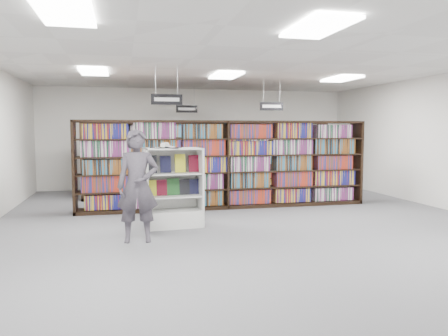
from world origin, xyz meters
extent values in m
plane|color=#56565B|center=(0.00, 0.00, 0.00)|extent=(12.00, 12.00, 0.00)
cube|color=silver|center=(0.00, 0.00, 3.20)|extent=(10.00, 12.00, 0.10)
cube|color=white|center=(0.00, 6.00, 1.60)|extent=(10.00, 0.10, 3.20)
cube|color=black|center=(0.00, 2.00, 1.05)|extent=(7.00, 0.60, 2.10)
cube|color=maroon|center=(0.00, 2.00, 1.05)|extent=(6.88, 0.42, 1.98)
cube|color=black|center=(0.00, 4.00, 1.05)|extent=(7.00, 0.60, 2.10)
cube|color=maroon|center=(0.00, 4.00, 1.05)|extent=(6.88, 0.42, 1.98)
cube|color=black|center=(0.00, 5.70, 1.05)|extent=(7.00, 0.60, 2.10)
cube|color=maroon|center=(0.00, 5.70, 1.05)|extent=(6.88, 0.42, 1.98)
cylinder|color=#B2B2B7|center=(-1.73, 1.00, 2.91)|extent=(0.01, 0.01, 0.58)
cylinder|color=#B2B2B7|center=(-1.27, 1.00, 2.91)|extent=(0.01, 0.01, 0.58)
cube|color=black|center=(-1.50, 1.00, 2.51)|extent=(0.65, 0.02, 0.22)
cube|color=silver|center=(-1.50, 0.99, 2.51)|extent=(0.52, 0.00, 0.08)
cylinder|color=#B2B2B7|center=(1.27, 3.00, 2.91)|extent=(0.01, 0.01, 0.58)
cylinder|color=#B2B2B7|center=(1.73, 3.00, 2.91)|extent=(0.01, 0.01, 0.58)
cube|color=black|center=(1.50, 3.00, 2.51)|extent=(0.65, 0.02, 0.22)
cube|color=silver|center=(1.50, 2.99, 2.51)|extent=(0.52, 0.00, 0.08)
cylinder|color=#B2B2B7|center=(-0.73, 5.00, 2.91)|extent=(0.01, 0.01, 0.58)
cylinder|color=#B2B2B7|center=(-0.27, 5.00, 2.91)|extent=(0.01, 0.01, 0.58)
cube|color=black|center=(-0.50, 5.00, 2.51)|extent=(0.65, 0.02, 0.22)
cube|color=silver|center=(-0.50, 4.99, 2.51)|extent=(0.52, 0.00, 0.08)
cube|color=white|center=(-3.00, -3.00, 3.16)|extent=(0.60, 1.20, 0.04)
cube|color=white|center=(0.00, -3.00, 3.16)|extent=(0.60, 1.20, 0.04)
cube|color=white|center=(-3.00, 2.00, 3.16)|extent=(0.60, 1.20, 0.04)
cube|color=white|center=(0.00, 2.00, 3.16)|extent=(0.60, 1.20, 0.04)
cube|color=white|center=(3.00, 2.00, 3.16)|extent=(0.60, 1.20, 0.04)
cube|color=white|center=(-1.47, 0.18, 0.16)|extent=(1.13, 0.62, 0.33)
cube|color=white|center=(-2.00, 0.14, 0.77)|extent=(0.08, 0.55, 1.54)
cube|color=white|center=(-0.94, 0.22, 0.77)|extent=(0.08, 0.55, 1.54)
cube|color=white|center=(-1.49, 0.44, 0.77)|extent=(1.10, 0.10, 1.54)
cube|color=white|center=(-1.47, 0.18, 1.52)|extent=(1.13, 0.62, 0.03)
cube|color=white|center=(-1.47, 0.18, 0.60)|extent=(1.05, 0.58, 0.02)
cube|color=white|center=(-1.47, 0.18, 1.04)|extent=(1.05, 0.58, 0.02)
cube|color=black|center=(-1.90, 0.20, 1.22)|extent=(0.22, 0.09, 0.33)
cube|color=#151532|center=(-1.62, 0.22, 1.22)|extent=(0.22, 0.09, 0.33)
cube|color=yellow|center=(-1.33, 0.24, 1.22)|extent=(0.22, 0.09, 0.33)
cube|color=maroon|center=(-1.05, 0.26, 1.22)|extent=(0.22, 0.09, 0.33)
cube|color=yellow|center=(-1.88, 0.20, 0.77)|extent=(0.25, 0.08, 0.31)
cube|color=maroon|center=(-1.68, 0.22, 0.77)|extent=(0.25, 0.08, 0.31)
cube|color=#1E5622|center=(-1.47, 0.23, 0.77)|extent=(0.25, 0.08, 0.31)
cube|color=black|center=(-1.27, 0.24, 0.77)|extent=(0.25, 0.08, 0.31)
cube|color=#151532|center=(-1.07, 0.26, 0.77)|extent=(0.25, 0.08, 0.31)
cube|color=black|center=(-1.62, 0.10, 1.54)|extent=(0.62, 0.49, 0.01)
cube|color=white|center=(-1.75, 0.10, 1.55)|extent=(0.33, 0.36, 0.05)
cube|color=white|center=(-1.48, 0.10, 1.55)|extent=(0.33, 0.36, 0.07)
cylinder|color=white|center=(-1.64, 0.10, 1.59)|extent=(0.19, 0.30, 0.10)
imported|color=#433F48|center=(-2.18, -0.81, 0.94)|extent=(0.72, 0.50, 1.89)
camera|label=1|loc=(-2.42, -8.18, 1.88)|focal=35.00mm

